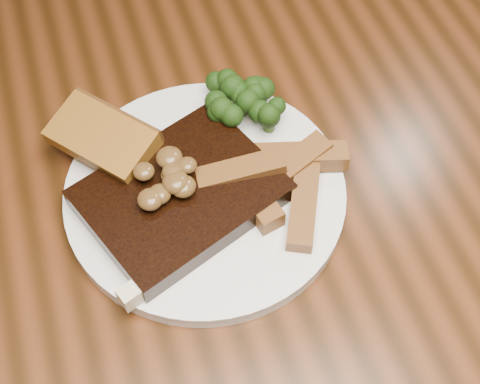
# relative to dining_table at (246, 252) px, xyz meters

# --- Properties ---
(dining_table) EXTENTS (1.60, 0.90, 0.75)m
(dining_table) POSITION_rel_dining_table_xyz_m (0.00, 0.00, 0.00)
(dining_table) COLOR #47210E
(dining_table) RESTS_ON ground
(chair_far) EXTENTS (0.43, 0.43, 0.85)m
(chair_far) POSITION_rel_dining_table_xyz_m (0.02, 0.62, -0.19)
(chair_far) COLOR black
(chair_far) RESTS_ON ground
(plate) EXTENTS (0.32, 0.32, 0.01)m
(plate) POSITION_rel_dining_table_xyz_m (-0.04, 0.02, 0.10)
(plate) COLOR white
(plate) RESTS_ON dining_table
(steak) EXTENTS (0.21, 0.19, 0.03)m
(steak) POSITION_rel_dining_table_xyz_m (-0.06, 0.02, 0.12)
(steak) COLOR black
(steak) RESTS_ON plate
(steak_bone) EXTENTS (0.16, 0.07, 0.02)m
(steak_bone) POSITION_rel_dining_table_xyz_m (-0.06, -0.04, 0.11)
(steak_bone) COLOR beige
(steak_bone) RESTS_ON plate
(mushroom_pile) EXTENTS (0.07, 0.07, 0.03)m
(mushroom_pile) POSITION_rel_dining_table_xyz_m (-0.06, 0.03, 0.14)
(mushroom_pile) COLOR #53381A
(mushroom_pile) RESTS_ON steak
(garlic_bread) EXTENTS (0.11, 0.11, 0.02)m
(garlic_bread) POSITION_rel_dining_table_xyz_m (-0.12, 0.09, 0.12)
(garlic_bread) COLOR #9A661C
(garlic_bread) RESTS_ON plate
(potato_wedges) EXTENTS (0.12, 0.12, 0.02)m
(potato_wedges) POSITION_rel_dining_table_xyz_m (0.03, 0.01, 0.12)
(potato_wedges) COLOR brown
(potato_wedges) RESTS_ON plate
(broccoli_cluster) EXTENTS (0.07, 0.07, 0.04)m
(broccoli_cluster) POSITION_rel_dining_table_xyz_m (0.03, 0.10, 0.12)
(broccoli_cluster) COLOR #19320B
(broccoli_cluster) RESTS_ON plate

